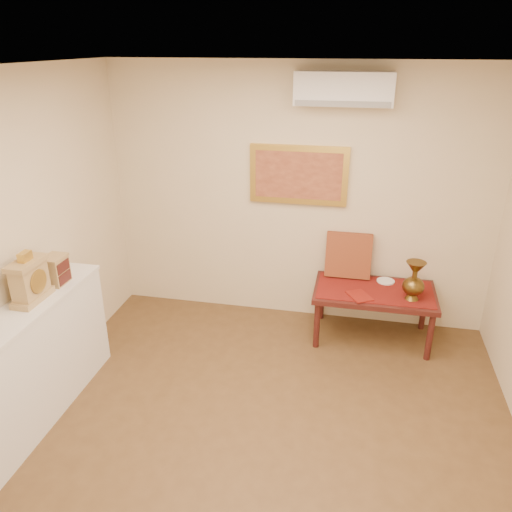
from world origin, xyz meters
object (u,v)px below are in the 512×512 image
(display_ledge, at_px, (22,374))
(wooden_chest, at_px, (56,270))
(brass_urn_tall, at_px, (415,277))
(low_table, at_px, (374,296))
(mantel_clock, at_px, (30,280))

(display_ledge, distance_m, wooden_chest, 0.86)
(brass_urn_tall, height_order, display_ledge, brass_urn_tall)
(wooden_chest, distance_m, low_table, 3.01)
(brass_urn_tall, bearing_deg, wooden_chest, -159.06)
(brass_urn_tall, relative_size, low_table, 0.39)
(low_table, bearing_deg, display_ledge, -144.90)
(display_ledge, relative_size, wooden_chest, 8.28)
(brass_urn_tall, xyz_separation_m, wooden_chest, (-3.00, -1.15, 0.31))
(display_ledge, height_order, mantel_clock, mantel_clock)
(mantel_clock, height_order, wooden_chest, mantel_clock)
(display_ledge, bearing_deg, low_table, 35.10)
(low_table, bearing_deg, wooden_chest, -154.32)
(brass_urn_tall, distance_m, wooden_chest, 3.23)
(brass_urn_tall, bearing_deg, mantel_clock, -154.20)
(brass_urn_tall, relative_size, display_ledge, 0.23)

